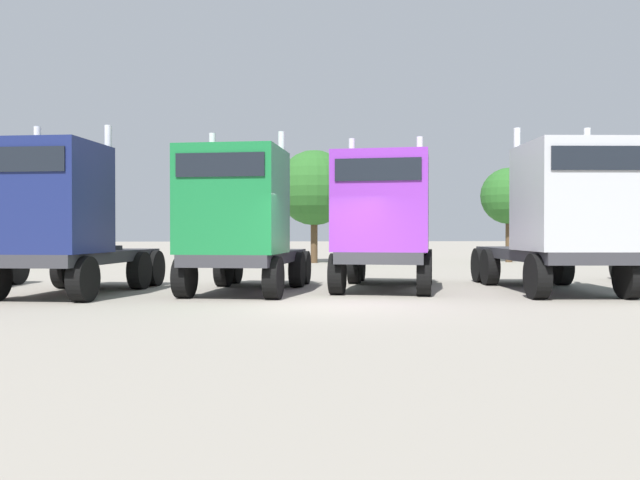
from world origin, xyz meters
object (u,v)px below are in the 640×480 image
at_px(semi_truck_green, 239,220).
at_px(semi_truck_purple, 384,221).
at_px(semi_truck_navy, 60,219).
at_px(semi_truck_silver, 563,217).

xyz_separation_m(semi_truck_green, semi_truck_purple, (3.85, 0.53, -0.02)).
bearing_deg(semi_truck_purple, semi_truck_navy, -69.19).
height_order(semi_truck_green, semi_truck_purple, semi_truck_green).
bearing_deg(semi_truck_green, semi_truck_purple, 110.54).
bearing_deg(semi_truck_green, semi_truck_silver, 98.18).
bearing_deg(semi_truck_navy, semi_truck_green, 104.44).
bearing_deg(semi_truck_silver, semi_truck_purple, -100.47).
bearing_deg(semi_truck_purple, semi_truck_green, -66.86).
height_order(semi_truck_navy, semi_truck_purple, semi_truck_navy).
distance_m(semi_truck_navy, semi_truck_silver, 12.71).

